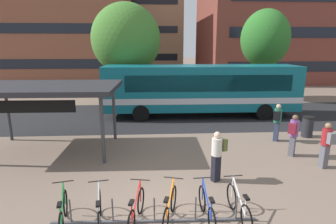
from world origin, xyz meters
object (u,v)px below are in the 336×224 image
parked_bicycle_red_2 (136,211)px  city_bus (200,88)px  parked_bicycle_silver_1 (100,213)px  commuter_black_pack_2 (277,120)px  parked_bicycle_white_5 (239,206)px  parked_bicycle_green_0 (63,213)px  street_tree_1 (126,40)px  commuter_grey_pack_1 (327,142)px  parked_bicycle_blue_4 (207,209)px  street_tree_0 (265,39)px  transit_shelter (46,90)px  parked_bicycle_orange_3 (170,208)px  trash_bin (308,127)px  commuter_olive_pack_0 (217,153)px  commuter_maroon_pack_3 (293,133)px

parked_bicycle_red_2 → city_bus: bearing=-7.1°
parked_bicycle_silver_1 → commuter_black_pack_2: (7.11, 5.81, 0.64)m
parked_bicycle_white_5 → commuter_black_pack_2: (3.60, 5.73, 0.64)m
parked_bicycle_silver_1 → parked_bicycle_green_0: bearing=78.7°
parked_bicycle_white_5 → street_tree_1: (-4.06, 14.26, 4.45)m
commuter_grey_pack_1 → street_tree_1: size_ratio=0.23×
parked_bicycle_blue_4 → commuter_grey_pack_1: commuter_grey_pack_1 is taller
street_tree_0 → transit_shelter: bearing=-141.1°
city_bus → parked_bicycle_blue_4: bearing=82.0°
transit_shelter → parked_bicycle_blue_4: bearing=-41.4°
parked_bicycle_orange_3 → commuter_black_pack_2: bearing=-28.1°
trash_bin → commuter_olive_pack_0: bearing=-142.9°
parked_bicycle_silver_1 → commuter_grey_pack_1: (7.59, 2.88, 0.61)m
parked_bicycle_white_5 → commuter_grey_pack_1: (4.08, 2.80, 0.61)m
transit_shelter → commuter_maroon_pack_3: transit_shelter is taller
commuter_grey_pack_1 → street_tree_0: 14.01m
commuter_black_pack_2 → parked_bicycle_white_5: bearing=-176.7°
parked_bicycle_blue_4 → street_tree_0: size_ratio=0.24×
commuter_black_pack_2 → trash_bin: (1.82, 0.52, -0.51)m
commuter_olive_pack_0 → commuter_maroon_pack_3: bearing=178.8°
parked_bicycle_orange_3 → commuter_olive_pack_0: commuter_olive_pack_0 is taller
parked_bicycle_blue_4 → street_tree_0: 18.37m
parked_bicycle_blue_4 → commuter_grey_pack_1: (4.92, 2.87, 0.61)m
parked_bicycle_green_0 → parked_bicycle_red_2: same height
city_bus → commuter_maroon_pack_3: (2.67, -6.68, -0.78)m
street_tree_1 → parked_bicycle_blue_4: bearing=-77.3°
parked_bicycle_green_0 → commuter_olive_pack_0: bearing=-75.8°
commuter_olive_pack_0 → commuter_black_pack_2: 5.18m
commuter_grey_pack_1 → parked_bicycle_orange_3: bearing=110.4°
commuter_maroon_pack_3 → commuter_olive_pack_0: bearing=160.6°
parked_bicycle_green_0 → trash_bin: trash_bin is taller
trash_bin → commuter_grey_pack_1: bearing=-111.3°
parked_bicycle_green_0 → street_tree_1: bearing=-13.6°
street_tree_1 → commuter_maroon_pack_3: bearing=-53.9°
parked_bicycle_orange_3 → parked_bicycle_blue_4: (0.93, -0.06, 0.00)m
parked_bicycle_blue_4 → street_tree_1: size_ratio=0.23×
city_bus → parked_bicycle_red_2: city_bus is taller
parked_bicycle_green_0 → trash_bin: size_ratio=1.64×
city_bus → commuter_olive_pack_0: bearing=84.8°
parked_bicycle_silver_1 → transit_shelter: size_ratio=0.29×
parked_bicycle_white_5 → street_tree_1: street_tree_1 is taller
transit_shelter → commuter_black_pack_2: bearing=4.5°
commuter_olive_pack_0 → commuter_maroon_pack_3: (3.53, 1.88, -0.00)m
parked_bicycle_blue_4 → commuter_maroon_pack_3: size_ratio=1.00×
parked_bicycle_blue_4 → parked_bicycle_white_5: (0.84, 0.06, 0.00)m
parked_bicycle_white_5 → commuter_olive_pack_0: size_ratio=1.00×
parked_bicycle_silver_1 → parked_bicycle_blue_4: bearing=-99.8°
parked_bicycle_orange_3 → transit_shelter: size_ratio=0.29×
parked_bicycle_red_2 → street_tree_0: (9.54, 16.01, 4.57)m
parked_bicycle_white_5 → transit_shelter: 8.56m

